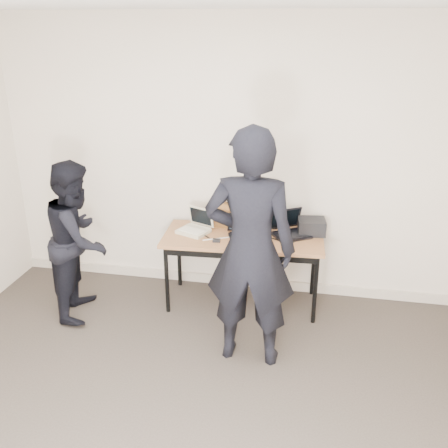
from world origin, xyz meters
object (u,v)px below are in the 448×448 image
(laptop_beige, at_px, (195,227))
(laptop_right, at_px, (289,229))
(laptop_center, at_px, (244,231))
(desk, at_px, (243,242))
(person_typist, at_px, (250,250))
(person_observer, at_px, (78,239))
(equipment_box, at_px, (312,226))
(leather_satchel, at_px, (228,214))

(laptop_beige, bearing_deg, laptop_right, 28.86)
(laptop_center, bearing_deg, desk, -167.59)
(laptop_center, height_order, laptop_right, laptop_right)
(laptop_center, bearing_deg, person_typist, -97.26)
(person_observer, bearing_deg, laptop_right, -84.87)
(equipment_box, bearing_deg, desk, -163.04)
(laptop_right, height_order, person_typist, person_typist)
(laptop_right, relative_size, equipment_box, 1.74)
(laptop_beige, height_order, person_typist, person_typist)
(laptop_center, distance_m, laptop_right, 0.43)
(person_observer, bearing_deg, equipment_box, -84.69)
(laptop_beige, relative_size, laptop_center, 0.98)
(desk, xyz_separation_m, laptop_center, (0.01, 0.01, 0.11))
(leather_satchel, distance_m, equipment_box, 0.81)
(desk, bearing_deg, person_typist, -80.71)
(equipment_box, distance_m, person_typist, 1.12)
(person_typist, relative_size, person_observer, 1.31)
(desk, height_order, person_typist, person_typist)
(desk, bearing_deg, equipment_box, 13.97)
(laptop_center, height_order, leather_satchel, leather_satchel)
(laptop_right, bearing_deg, laptop_center, 164.42)
(desk, height_order, person_observer, person_observer)
(laptop_beige, bearing_deg, desk, 19.11)
(laptop_beige, relative_size, equipment_box, 1.40)
(laptop_beige, xyz_separation_m, laptop_right, (0.89, 0.10, 0.01))
(laptop_center, bearing_deg, equipment_box, -2.14)
(laptop_beige, relative_size, leather_satchel, 0.94)
(person_typist, bearing_deg, person_observer, -13.73)
(desk, relative_size, person_observer, 1.03)
(person_typist, distance_m, person_observer, 1.72)
(equipment_box, xyz_separation_m, person_observer, (-2.10, -0.59, -0.05))
(person_typist, bearing_deg, desk, -77.24)
(laptop_beige, distance_m, person_observer, 1.09)
(laptop_center, relative_size, person_observer, 0.24)
(leather_satchel, distance_m, person_typist, 1.11)
(person_typist, bearing_deg, equipment_box, -113.56)
(leather_satchel, bearing_deg, desk, -45.53)
(desk, distance_m, person_observer, 1.53)
(laptop_center, relative_size, leather_satchel, 0.95)
(laptop_beige, height_order, leather_satchel, leather_satchel)
(desk, height_order, laptop_beige, laptop_beige)
(desk, distance_m, laptop_beige, 0.48)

